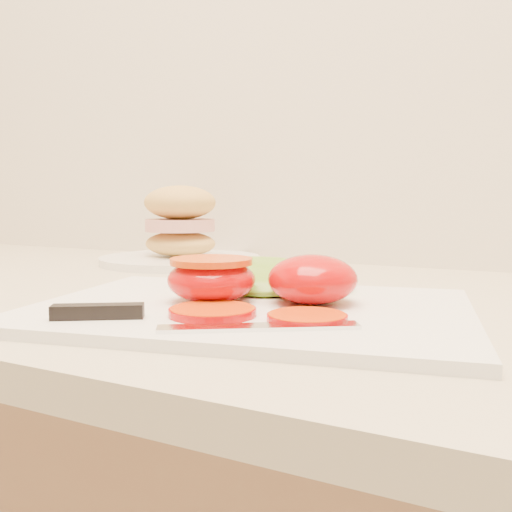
% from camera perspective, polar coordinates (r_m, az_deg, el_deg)
% --- Properties ---
extents(cutting_board, '(0.45, 0.36, 0.01)m').
position_cam_1_polar(cutting_board, '(0.54, -0.49, -5.40)').
color(cutting_board, white).
rests_on(cutting_board, counter).
extents(tomato_half_dome, '(0.09, 0.09, 0.05)m').
position_cam_1_polar(tomato_half_dome, '(0.54, 5.67, -2.32)').
color(tomato_half_dome, '#D60100').
rests_on(tomato_half_dome, cutting_board).
extents(tomato_half_cut, '(0.09, 0.09, 0.04)m').
position_cam_1_polar(tomato_half_cut, '(0.55, -4.48, -2.21)').
color(tomato_half_cut, '#D60100').
rests_on(tomato_half_cut, cutting_board).
extents(tomato_slice_0, '(0.07, 0.07, 0.01)m').
position_cam_1_polar(tomato_slice_0, '(0.49, -4.37, -5.56)').
color(tomato_slice_0, '#E1500F').
rests_on(tomato_slice_0, cutting_board).
extents(tomato_slice_1, '(0.06, 0.06, 0.01)m').
position_cam_1_polar(tomato_slice_1, '(0.47, 5.13, -6.12)').
color(tomato_slice_1, '#E1500F').
rests_on(tomato_slice_1, cutting_board).
extents(lettuce_leaf_0, '(0.17, 0.12, 0.03)m').
position_cam_1_polar(lettuce_leaf_0, '(0.62, 0.16, -2.07)').
color(lettuce_leaf_0, '#6CA12A').
rests_on(lettuce_leaf_0, cutting_board).
extents(lettuce_leaf_1, '(0.14, 0.15, 0.03)m').
position_cam_1_polar(lettuce_leaf_1, '(0.61, 4.81, -2.32)').
color(lettuce_leaf_1, '#6CA12A').
rests_on(lettuce_leaf_1, cutting_board).
extents(knife, '(0.24, 0.11, 0.01)m').
position_cam_1_polar(knife, '(0.47, -9.78, -6.06)').
color(knife, silver).
rests_on(knife, cutting_board).
extents(sandwich_plate, '(0.26, 0.26, 0.13)m').
position_cam_1_polar(sandwich_plate, '(0.95, -7.58, 2.08)').
color(sandwich_plate, white).
rests_on(sandwich_plate, counter).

